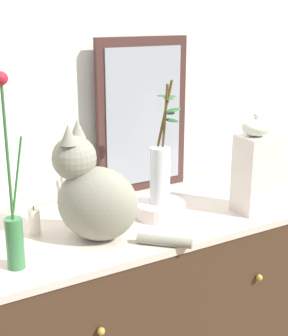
% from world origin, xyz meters
% --- Properties ---
extents(wall_back, '(4.40, 0.08, 2.60)m').
position_xyz_m(wall_back, '(0.00, 0.35, 1.30)').
color(wall_back, silver).
rests_on(wall_back, ground_plane).
extents(sideboard, '(1.40, 0.57, 0.91)m').
position_xyz_m(sideboard, '(0.00, -0.00, 0.45)').
color(sideboard, '#3D2A1B').
rests_on(sideboard, ground_plane).
extents(mirror_leaning, '(0.39, 0.03, 0.61)m').
position_xyz_m(mirror_leaning, '(0.14, 0.25, 1.21)').
color(mirror_leaning, '#3F2520').
rests_on(mirror_leaning, sideboard).
extents(cat_sitting, '(0.39, 0.38, 0.38)m').
position_xyz_m(cat_sitting, '(-0.23, -0.08, 1.06)').
color(cat_sitting, gray).
rests_on(cat_sitting, sideboard).
extents(vase_slim_green, '(0.07, 0.05, 0.55)m').
position_xyz_m(vase_slim_green, '(-0.50, -0.14, 1.04)').
color(vase_slim_green, '#357440').
rests_on(vase_slim_green, sideboard).
extents(bowl_porcelain, '(0.18, 0.18, 0.05)m').
position_xyz_m(bowl_porcelain, '(0.05, -0.03, 0.93)').
color(bowl_porcelain, white).
rests_on(bowl_porcelain, sideboard).
extents(vase_glass_clear, '(0.13, 0.14, 0.43)m').
position_xyz_m(vase_glass_clear, '(0.05, -0.03, 1.08)').
color(vase_glass_clear, silver).
rests_on(vase_glass_clear, bowl_porcelain).
extents(jar_lidded_porcelain, '(0.11, 0.11, 0.37)m').
position_xyz_m(jar_lidded_porcelain, '(0.36, -0.15, 1.07)').
color(jar_lidded_porcelain, silver).
rests_on(jar_lidded_porcelain, sideboard).
extents(candle_pillar, '(0.04, 0.04, 0.10)m').
position_xyz_m(candle_pillar, '(-0.39, 0.05, 0.95)').
color(candle_pillar, silver).
rests_on(candle_pillar, sideboard).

